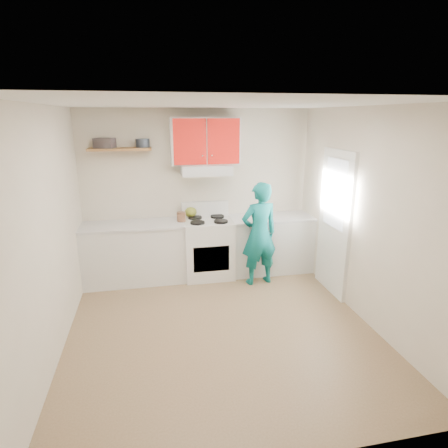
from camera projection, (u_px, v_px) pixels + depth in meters
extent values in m
plane|color=brown|center=(221.00, 327.00, 4.55)|extent=(3.80, 3.80, 0.00)
cube|color=white|center=(220.00, 104.00, 3.82)|extent=(3.60, 3.80, 0.04)
cube|color=beige|center=(198.00, 193.00, 5.97)|extent=(3.60, 0.04, 2.60)
cube|color=beige|center=(277.00, 307.00, 2.40)|extent=(3.60, 0.04, 2.60)
cube|color=beige|center=(50.00, 235.00, 3.84)|extent=(0.04, 3.80, 2.60)
cube|color=beige|center=(366.00, 217.00, 4.53)|extent=(0.04, 3.80, 2.60)
cube|color=white|center=(334.00, 223.00, 5.26)|extent=(0.05, 0.85, 2.05)
cube|color=white|center=(335.00, 194.00, 5.14)|extent=(0.01, 0.55, 0.95)
cube|color=silver|center=(135.00, 253.00, 5.73)|extent=(1.52, 0.60, 0.90)
cube|color=silver|center=(270.00, 244.00, 6.15)|extent=(1.32, 0.60, 0.90)
cube|color=white|center=(208.00, 248.00, 5.92)|extent=(0.76, 0.65, 0.92)
cube|color=silver|center=(206.00, 170.00, 5.67)|extent=(0.76, 0.44, 0.15)
cube|color=red|center=(205.00, 141.00, 5.61)|extent=(1.02, 0.33, 0.70)
cube|color=brown|center=(120.00, 149.00, 5.41)|extent=(0.90, 0.30, 0.04)
cube|color=#3A3335|center=(105.00, 143.00, 5.34)|extent=(0.32, 0.27, 0.14)
cylinder|color=#333D4C|center=(143.00, 143.00, 5.48)|extent=(0.26, 0.26, 0.12)
ellipsoid|color=olive|center=(191.00, 212.00, 5.96)|extent=(0.25, 0.25, 0.17)
cylinder|color=brown|center=(181.00, 217.00, 5.73)|extent=(0.15, 0.15, 0.17)
cube|color=olive|center=(259.00, 217.00, 6.01)|extent=(0.35, 0.27, 0.02)
cube|color=red|center=(288.00, 218.00, 5.98)|extent=(0.36, 0.33, 0.01)
imported|color=#0B6A6B|center=(259.00, 234.00, 5.56)|extent=(0.63, 0.47, 1.57)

